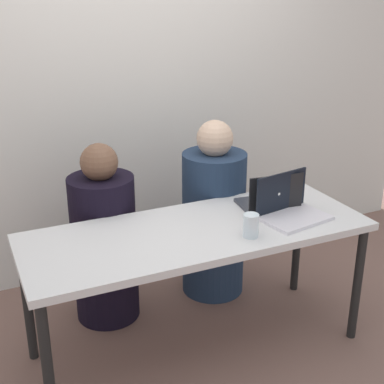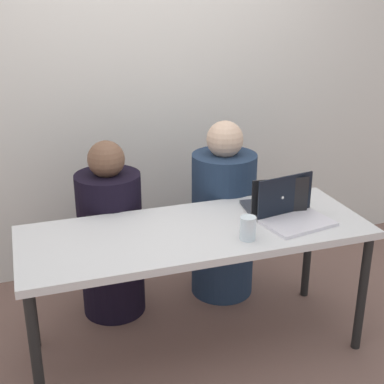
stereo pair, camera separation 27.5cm
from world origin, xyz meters
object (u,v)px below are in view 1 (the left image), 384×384
at_px(laptop_back_right, 270,199).
at_px(person_on_right, 214,218).
at_px(person_on_left, 104,243).
at_px(water_glass_right, 251,227).
at_px(laptop_front_right, 291,209).

bearing_deg(laptop_back_right, person_on_right, -66.20).
bearing_deg(person_on_left, water_glass_right, 141.57).
distance_m(person_on_left, laptop_front_right, 1.11).
xyz_separation_m(person_on_left, person_on_right, (0.72, 0.00, 0.03)).
distance_m(person_on_right, laptop_front_right, 0.68).
bearing_deg(person_on_right, person_on_left, 13.06).
bearing_deg(laptop_back_right, laptop_front_right, 105.34).
bearing_deg(laptop_back_right, person_on_left, -20.08).
relative_size(person_on_left, laptop_front_right, 2.82).
height_order(person_on_left, laptop_back_right, person_on_left).
relative_size(laptop_front_right, water_glass_right, 3.25).
bearing_deg(laptop_front_right, laptop_back_right, 88.35).
bearing_deg(laptop_front_right, person_on_left, 135.45).
bearing_deg(person_on_right, water_glass_right, 90.64).
bearing_deg(laptop_front_right, person_on_right, 94.50).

